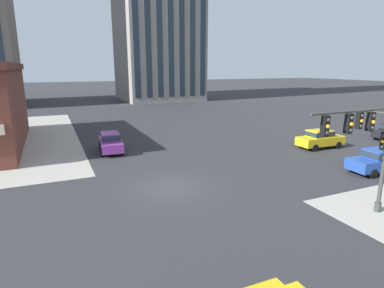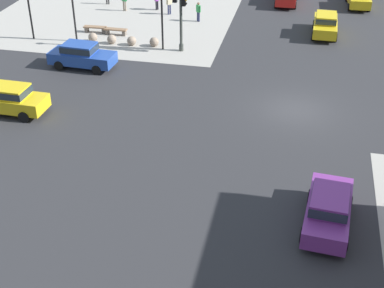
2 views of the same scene
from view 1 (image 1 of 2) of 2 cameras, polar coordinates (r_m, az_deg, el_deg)
name	(u,v)px [view 1 (image 1 of 2)]	position (r m, az deg, el deg)	size (l,w,h in m)	color
ground_plane	(171,187)	(20.14, -3.81, -7.73)	(320.00, 320.00, 0.00)	#2D2D30
traffic_signal_main	(368,139)	(17.58, 28.85, 0.74)	(5.25, 2.09, 5.90)	#383D38
car_main_southbound_near	(320,138)	(31.73, 21.87, 0.96)	(4.44, 1.98, 1.68)	gold
car_main_southbound_far	(111,142)	(29.05, -14.30, 0.43)	(2.16, 4.53, 1.68)	#7A3389
car_parked_curb	(379,160)	(26.18, 30.36, -2.46)	(4.49, 2.08, 1.68)	#23479E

